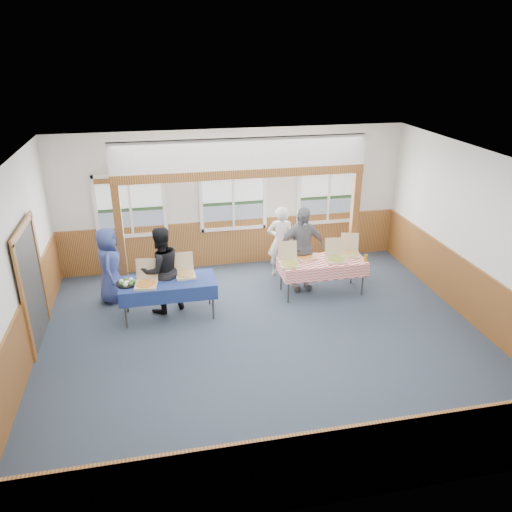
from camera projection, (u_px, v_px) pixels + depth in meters
The scene contains 31 objects.
floor at pixel (266, 341), 8.94m from camera, with size 8.00×8.00×0.00m, color #283541.
ceiling at pixel (268, 164), 7.67m from camera, with size 8.00×8.00×0.00m, color white.
wall_back at pixel (233, 199), 11.45m from camera, with size 8.00×8.00×0.00m, color silver.
wall_front at pixel (342, 392), 5.16m from camera, with size 8.00×8.00×0.00m, color silver.
wall_left at pixel (10, 281), 7.56m from camera, with size 8.00×8.00×0.00m, color silver.
wall_right at pixel (481, 241), 9.05m from camera, with size 8.00×8.00×0.00m, color silver.
wainscot_back at pixel (234, 242), 11.85m from camera, with size 7.98×0.05×1.10m, color brown.
wainscot_front at pixel (335, 466), 5.60m from camera, with size 7.98×0.05×1.10m, color brown.
wainscot_left at pixel (24, 339), 7.98m from camera, with size 0.05×6.98×1.10m, color brown.
wainscot_right at pixel (470, 293), 9.46m from camera, with size 0.05×6.98×1.10m, color brown.
cased_opening at pixel (31, 286), 8.60m from camera, with size 0.06×1.30×2.10m, color #2E2E2E.
window_left at pixel (130, 202), 10.96m from camera, with size 1.56×0.10×1.46m.
window_mid at pixel (233, 196), 11.38m from camera, with size 1.56×0.10×1.46m.
window_right at pixel (329, 191), 11.81m from camera, with size 1.56×0.10×1.46m.
post_left at pixel (121, 242), 10.07m from camera, with size 0.15×0.15×2.40m, color #5A3414.
post_right at pixel (354, 225), 11.00m from camera, with size 0.15×0.15×2.40m, color #5A3414.
cross_beam at pixel (242, 174), 10.02m from camera, with size 5.15×0.18×0.18m, color #5A3414.
table_left at pixel (168, 283), 9.49m from camera, with size 1.90×1.05×0.76m.
table_right at pixel (322, 262), 10.39m from camera, with size 1.94×1.36×0.76m.
pizza_box_a at pixel (146, 282), 9.27m from camera, with size 0.46×0.54×0.44m.
pizza_box_b at pixel (185, 273), 9.65m from camera, with size 0.39×0.47×0.40m.
pizza_box_c at pixel (289, 262), 10.11m from camera, with size 0.42×0.50×0.43m.
pizza_box_d at pixel (303, 255), 10.44m from camera, with size 0.52×0.57×0.43m.
pizza_box_e at pixel (336, 257), 10.32m from camera, with size 0.43×0.51×0.42m.
pizza_box_f at pixel (350, 252), 10.59m from camera, with size 0.48×0.54×0.41m.
veggie_tray at pixel (127, 283), 9.31m from camera, with size 0.41×0.41×0.09m.
drink_glass at pixel (366, 258), 10.27m from camera, with size 0.07×0.07×0.15m, color #8C6317.
woman_white at pixel (281, 242), 11.15m from camera, with size 0.60×0.39×1.64m, color silver.
woman_black at pixel (161, 270), 9.63m from camera, with size 0.85×0.66×1.75m, color black.
man_blue at pixel (109, 265), 10.05m from camera, with size 0.77×0.50×1.59m, color #37468B.
person_grey at pixel (301, 249), 10.51m from camera, with size 1.07×0.45×1.83m, color slate.
Camera 1 is at (-1.72, -7.41, 4.94)m, focal length 35.00 mm.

